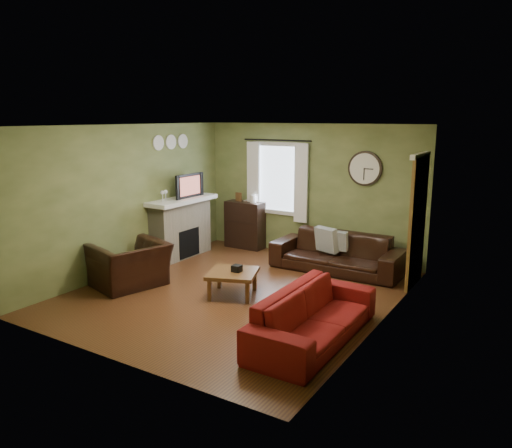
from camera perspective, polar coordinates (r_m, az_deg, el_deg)
The scene contains 31 objects.
floor at distance 7.97m, azimuth -2.14°, elevation -7.84°, with size 4.60×5.20×0.00m, color #512D17.
ceiling at distance 7.49m, azimuth -2.30°, elevation 11.19°, with size 4.60×5.20×0.00m, color white.
wall_left at distance 9.09m, azimuth -14.36°, elevation 2.77°, with size 0.00×5.20×2.60m, color olive.
wall_right at distance 6.65m, azimuth 14.48°, elevation -0.62°, with size 0.00×5.20×2.60m, color olive.
wall_back at distance 9.86m, azimuth 6.24°, elevation 3.79°, with size 4.60×0.00×2.60m, color olive.
wall_front at distance 5.71m, azimuth -16.92°, elevation -2.87°, with size 4.60×0.00×2.60m, color olive.
fireplace at distance 9.92m, azimuth -8.57°, elevation -0.63°, with size 0.40×1.40×1.10m, color tan.
firebox at distance 9.86m, azimuth -7.68°, elevation -2.17°, with size 0.04×0.60×0.55m, color black.
mantel at distance 9.79m, azimuth -8.55°, elevation 2.72°, with size 0.58×1.60×0.08m, color white.
tv at distance 9.86m, azimuth -7.93°, elevation 4.06°, with size 0.60×0.08×0.35m, color black.
tv_screen at distance 9.80m, azimuth -7.58°, elevation 4.35°, with size 0.02×0.62×0.36m, color #994C3F.
medallion_left at distance 9.55m, azimuth -11.10°, elevation 9.09°, with size 0.28×0.28×0.03m, color white.
medallion_mid at distance 9.81m, azimuth -9.70°, elevation 9.22°, with size 0.28×0.28×0.03m, color white.
medallion_right at distance 10.08m, azimuth -8.38°, elevation 9.34°, with size 0.28×0.28×0.03m, color white.
window_pane at distance 10.14m, azimuth 2.63°, elevation 5.22°, with size 1.00×0.02×1.30m, color silver, non-canonical shape.
curtain_rod at distance 9.98m, azimuth 2.39°, elevation 9.55°, with size 0.03×0.03×1.50m, color black.
curtain_left at distance 10.33m, azimuth -0.32°, elevation 5.09°, with size 0.28×0.04×1.55m, color white.
curtain_right at distance 9.80m, azimuth 5.16°, elevation 4.65°, with size 0.28×0.04×1.55m, color white.
wall_clock at distance 9.34m, azimuth 12.31°, elevation 6.21°, with size 0.64×0.06×0.64m, color white, non-canonical shape.
door at distance 8.46m, azimuth 17.96°, elevation 0.14°, with size 0.05×0.90×2.10m, color brown.
bookshelf at distance 10.52m, azimuth -1.27°, elevation -0.09°, with size 0.83×0.35×0.98m, color black, non-canonical shape.
book at distance 10.59m, azimuth -1.24°, elevation 2.58°, with size 0.15×0.20×0.02m, color #57371B.
sofa_brown at distance 9.07m, azimuth 9.24°, elevation -3.24°, with size 2.32×0.91×0.68m, color black.
pillow_left at distance 9.06m, azimuth 9.33°, elevation -1.90°, with size 0.36×0.11×0.36m, color gray.
pillow_right at distance 9.11m, azimuth 8.05°, elevation -1.78°, with size 0.44×0.13×0.44m, color gray.
sofa_red at distance 6.31m, azimuth 6.64°, elevation -10.36°, with size 2.18×0.85×0.64m, color maroon.
armchair at distance 8.40m, azimuth -14.21°, elevation -4.56°, with size 1.11×0.97×0.72m, color black.
coffee_table at distance 7.80m, azimuth -2.67°, elevation -6.80°, with size 0.73×0.73×0.39m, color #57371B, non-canonical shape.
tissue_box at distance 7.72m, azimuth -2.21°, elevation -5.38°, with size 0.14×0.14×0.10m, color black.
wine_glass_a at distance 9.35m, azimuth -10.64°, elevation 3.11°, with size 0.07×0.07×0.21m, color white, non-canonical shape.
wine_glass_b at distance 9.41m, azimuth -10.28°, elevation 3.19°, with size 0.07×0.07×0.21m, color white, non-canonical shape.
Camera 1 is at (4.18, -6.22, 2.74)m, focal length 35.00 mm.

